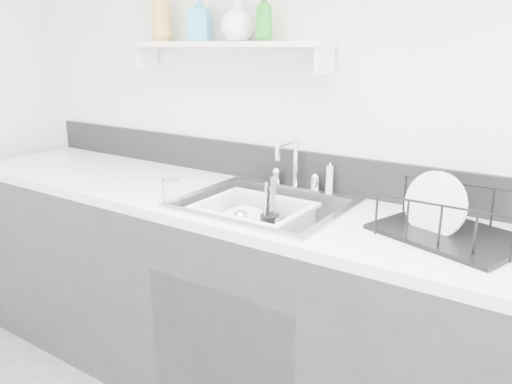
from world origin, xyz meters
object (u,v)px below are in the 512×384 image
Objects in this scene: counter_run at (263,309)px; dish_rack at (452,214)px; sink at (263,225)px; wash_tub at (254,224)px.

counter_run is 7.29× the size of dish_rack.
dish_rack is (0.69, 0.05, 0.17)m from sink.
dish_rack is at bearing 5.20° from wash_tub.
dish_rack is (0.69, 0.05, 0.54)m from counter_run.
sink reaches higher than wash_tub.
counter_run is 5.00× the size of sink.
sink is 1.46× the size of dish_rack.
wash_tub is 0.96× the size of dish_rack.
sink is at bearing 0.00° from counter_run.
wash_tub is at bearing -156.17° from dish_rack.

